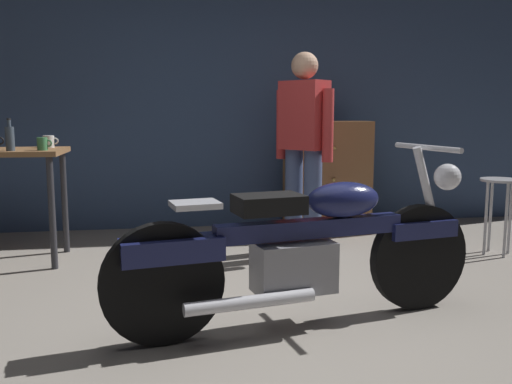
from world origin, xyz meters
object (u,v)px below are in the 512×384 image
at_px(motorcycle, 305,247).
at_px(bottle, 10,138).
at_px(shop_stool, 499,196).
at_px(mug_white_ceramic, 49,142).
at_px(wooden_dresser, 327,177).
at_px(mug_green_speckled, 43,144).
at_px(person_standing, 304,144).

distance_m(motorcycle, bottle, 2.45).
height_order(shop_stool, mug_white_ceramic, mug_white_ceramic).
height_order(wooden_dresser, mug_green_speckled, wooden_dresser).
relative_size(wooden_dresser, mug_white_ceramic, 9.04).
height_order(shop_stool, mug_green_speckled, mug_green_speckled).
bearing_deg(person_standing, mug_white_ceramic, 44.68).
bearing_deg(bottle, motorcycle, -37.45).
xyz_separation_m(mug_white_ceramic, bottle, (-0.20, -0.37, 0.05)).
relative_size(person_standing, bottle, 6.93).
distance_m(motorcycle, shop_stool, 2.34).
relative_size(motorcycle, mug_white_ceramic, 17.79).
bearing_deg(mug_green_speckled, bottle, -175.00).
relative_size(shop_stool, mug_white_ceramic, 5.26).
height_order(mug_green_speckled, mug_white_ceramic, same).
relative_size(person_standing, mug_white_ceramic, 13.72).
bearing_deg(bottle, shop_stool, -2.94).
xyz_separation_m(motorcycle, bottle, (-1.89, 1.45, 0.55)).
xyz_separation_m(wooden_dresser, bottle, (-2.71, -0.91, 0.45)).
bearing_deg(mug_green_speckled, motorcycle, -41.40).
height_order(motorcycle, person_standing, person_standing).
height_order(motorcycle, shop_stool, motorcycle).
bearing_deg(mug_white_ceramic, wooden_dresser, 12.16).
xyz_separation_m(person_standing, bottle, (-2.27, -0.11, 0.07)).
height_order(motorcycle, bottle, bottle).
bearing_deg(person_standing, motorcycle, 128.19).
distance_m(mug_green_speckled, bottle, 0.23).
bearing_deg(person_standing, wooden_dresser, -67.14).
relative_size(shop_stool, wooden_dresser, 0.58).
bearing_deg(bottle, mug_green_speckled, 5.00).
relative_size(motorcycle, mug_green_speckled, 19.70).
bearing_deg(person_standing, bottle, 54.49).
distance_m(motorcycle, mug_white_ceramic, 2.53).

